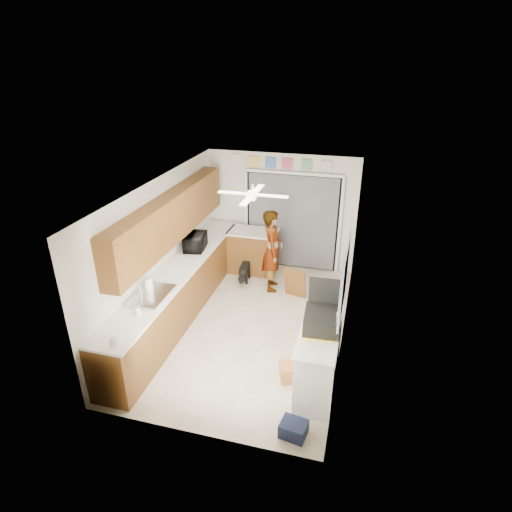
# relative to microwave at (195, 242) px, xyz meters

# --- Properties ---
(floor) EXTENTS (5.00, 5.00, 0.00)m
(floor) POSITION_rel_microwave_xyz_m (1.31, -0.83, -1.09)
(floor) COLOR #BAAB96
(floor) RESTS_ON ground
(ceiling) EXTENTS (5.00, 5.00, 0.00)m
(ceiling) POSITION_rel_microwave_xyz_m (1.31, -0.83, 1.41)
(ceiling) COLOR white
(ceiling) RESTS_ON ground
(wall_back) EXTENTS (3.20, 0.00, 3.20)m
(wall_back) POSITION_rel_microwave_xyz_m (1.31, 1.67, 0.16)
(wall_back) COLOR silver
(wall_back) RESTS_ON ground
(wall_front) EXTENTS (3.20, 0.00, 3.20)m
(wall_front) POSITION_rel_microwave_xyz_m (1.31, -3.33, 0.16)
(wall_front) COLOR silver
(wall_front) RESTS_ON ground
(wall_left) EXTENTS (0.00, 5.00, 5.00)m
(wall_left) POSITION_rel_microwave_xyz_m (-0.29, -0.83, 0.16)
(wall_left) COLOR silver
(wall_left) RESTS_ON ground
(wall_right) EXTENTS (0.00, 5.00, 5.00)m
(wall_right) POSITION_rel_microwave_xyz_m (2.91, -0.83, 0.16)
(wall_right) COLOR silver
(wall_right) RESTS_ON ground
(left_base_cabinets) EXTENTS (0.60, 4.80, 0.90)m
(left_base_cabinets) POSITION_rel_microwave_xyz_m (0.01, -0.83, -0.64)
(left_base_cabinets) COLOR brown
(left_base_cabinets) RESTS_ON floor
(left_countertop) EXTENTS (0.62, 4.80, 0.04)m
(left_countertop) POSITION_rel_microwave_xyz_m (0.02, -0.83, -0.17)
(left_countertop) COLOR white
(left_countertop) RESTS_ON left_base_cabinets
(upper_cabinets) EXTENTS (0.32, 4.00, 0.80)m
(upper_cabinets) POSITION_rel_microwave_xyz_m (-0.13, -0.63, 0.71)
(upper_cabinets) COLOR brown
(upper_cabinets) RESTS_ON wall_left
(sink_basin) EXTENTS (0.50, 0.76, 0.06)m
(sink_basin) POSITION_rel_microwave_xyz_m (0.02, -1.83, -0.14)
(sink_basin) COLOR silver
(sink_basin) RESTS_ON left_countertop
(faucet) EXTENTS (0.03, 0.03, 0.22)m
(faucet) POSITION_rel_microwave_xyz_m (-0.17, -1.83, -0.04)
(faucet) COLOR silver
(faucet) RESTS_ON left_countertop
(peninsula_base) EXTENTS (1.00, 0.60, 0.90)m
(peninsula_base) POSITION_rel_microwave_xyz_m (0.81, 1.17, -0.64)
(peninsula_base) COLOR brown
(peninsula_base) RESTS_ON floor
(peninsula_top) EXTENTS (1.04, 0.64, 0.04)m
(peninsula_top) POSITION_rel_microwave_xyz_m (0.81, 1.17, -0.17)
(peninsula_top) COLOR white
(peninsula_top) RESTS_ON peninsula_base
(back_opening_recess) EXTENTS (2.00, 0.06, 2.10)m
(back_opening_recess) POSITION_rel_microwave_xyz_m (1.56, 1.64, -0.04)
(back_opening_recess) COLOR black
(back_opening_recess) RESTS_ON wall_back
(curtain_panel) EXTENTS (1.90, 0.03, 2.05)m
(curtain_panel) POSITION_rel_microwave_xyz_m (1.56, 1.60, -0.04)
(curtain_panel) COLOR slate
(curtain_panel) RESTS_ON wall_back
(door_trim_left) EXTENTS (0.06, 0.04, 2.10)m
(door_trim_left) POSITION_rel_microwave_xyz_m (0.54, 1.61, -0.04)
(door_trim_left) COLOR white
(door_trim_left) RESTS_ON wall_back
(door_trim_right) EXTENTS (0.06, 0.04, 2.10)m
(door_trim_right) POSITION_rel_microwave_xyz_m (2.58, 1.61, -0.04)
(door_trim_right) COLOR white
(door_trim_right) RESTS_ON wall_back
(door_trim_head) EXTENTS (2.10, 0.04, 0.06)m
(door_trim_head) POSITION_rel_microwave_xyz_m (1.56, 1.61, 1.03)
(door_trim_head) COLOR white
(door_trim_head) RESTS_ON wall_back
(header_frame_0) EXTENTS (0.22, 0.02, 0.22)m
(header_frame_0) POSITION_rel_microwave_xyz_m (0.71, 1.64, 1.21)
(header_frame_0) COLOR #F1C450
(header_frame_0) RESTS_ON wall_back
(header_frame_1) EXTENTS (0.22, 0.02, 0.22)m
(header_frame_1) POSITION_rel_microwave_xyz_m (1.06, 1.64, 1.21)
(header_frame_1) COLOR #456EB9
(header_frame_1) RESTS_ON wall_back
(header_frame_2) EXTENTS (0.22, 0.02, 0.22)m
(header_frame_2) POSITION_rel_microwave_xyz_m (1.41, 1.64, 1.21)
(header_frame_2) COLOR #C54A69
(header_frame_2) RESTS_ON wall_back
(header_frame_3) EXTENTS (0.22, 0.02, 0.22)m
(header_frame_3) POSITION_rel_microwave_xyz_m (1.81, 1.64, 1.21)
(header_frame_3) COLOR #5FA673
(header_frame_3) RESTS_ON wall_back
(header_frame_4) EXTENTS (0.22, 0.02, 0.22)m
(header_frame_4) POSITION_rel_microwave_xyz_m (2.21, 1.64, 1.21)
(header_frame_4) COLOR beige
(header_frame_4) RESTS_ON wall_back
(route66_sign) EXTENTS (0.22, 0.02, 0.26)m
(route66_sign) POSITION_rel_microwave_xyz_m (0.36, 1.64, 1.21)
(route66_sign) COLOR silver
(route66_sign) RESTS_ON wall_back
(right_counter_base) EXTENTS (0.50, 1.40, 0.90)m
(right_counter_base) POSITION_rel_microwave_xyz_m (2.66, -2.03, -0.64)
(right_counter_base) COLOR white
(right_counter_base) RESTS_ON floor
(right_counter_top) EXTENTS (0.54, 1.44, 0.04)m
(right_counter_top) POSITION_rel_microwave_xyz_m (2.65, -2.03, -0.17)
(right_counter_top) COLOR white
(right_counter_top) RESTS_ON right_counter_base
(abstract_painting) EXTENTS (0.03, 1.15, 0.95)m
(abstract_painting) POSITION_rel_microwave_xyz_m (2.89, -1.83, 0.56)
(abstract_painting) COLOR #E05283
(abstract_painting) RESTS_ON wall_right
(ceiling_fan) EXTENTS (1.14, 1.14, 0.24)m
(ceiling_fan) POSITION_rel_microwave_xyz_m (1.31, -0.63, 1.23)
(ceiling_fan) COLOR white
(ceiling_fan) RESTS_ON ceiling
(microwave) EXTENTS (0.45, 0.59, 0.30)m
(microwave) POSITION_rel_microwave_xyz_m (0.00, 0.00, 0.00)
(microwave) COLOR black
(microwave) RESTS_ON left_countertop
(jar_a) EXTENTS (0.09, 0.09, 0.13)m
(jar_a) POSITION_rel_microwave_xyz_m (0.14, -3.08, -0.09)
(jar_a) COLOR silver
(jar_a) RESTS_ON left_countertop
(jar_b) EXTENTS (0.08, 0.08, 0.12)m
(jar_b) POSITION_rel_microwave_xyz_m (0.08, -2.34, -0.09)
(jar_b) COLOR silver
(jar_b) RESTS_ON left_countertop
(paper_towel_roll) EXTENTS (0.14, 0.14, 0.26)m
(paper_towel_roll) POSITION_rel_microwave_xyz_m (-0.07, -1.73, -0.02)
(paper_towel_roll) COLOR white
(paper_towel_roll) RESTS_ON left_countertop
(suitcase) EXTENTS (0.46, 0.59, 0.24)m
(suitcase) POSITION_rel_microwave_xyz_m (2.63, -2.00, -0.03)
(suitcase) COLOR black
(suitcase) RESTS_ON right_counter_top
(suitcase_rim) EXTENTS (0.48, 0.61, 0.02)m
(suitcase_rim) POSITION_rel_microwave_xyz_m (2.63, -2.00, -0.14)
(suitcase_rim) COLOR yellow
(suitcase_rim) RESTS_ON suitcase
(suitcase_lid) EXTENTS (0.42, 0.06, 0.50)m
(suitcase_lid) POSITION_rel_microwave_xyz_m (2.63, -1.71, 0.22)
(suitcase_lid) COLOR black
(suitcase_lid) RESTS_ON suitcase
(cardboard_box) EXTENTS (0.47, 0.40, 0.25)m
(cardboard_box) POSITION_rel_microwave_xyz_m (2.31, -2.01, -0.97)
(cardboard_box) COLOR #B46B38
(cardboard_box) RESTS_ON floor
(navy_crate) EXTENTS (0.36, 0.32, 0.20)m
(navy_crate) POSITION_rel_microwave_xyz_m (2.50, -3.03, -0.99)
(navy_crate) COLOR #161D37
(navy_crate) RESTS_ON floor
(cabinet_door_panel) EXTENTS (0.46, 0.26, 0.64)m
(cabinet_door_panel) POSITION_rel_microwave_xyz_m (1.90, 0.28, -0.77)
(cabinet_door_panel) COLOR brown
(cabinet_door_panel) RESTS_ON floor
(man) EXTENTS (0.53, 0.68, 1.67)m
(man) POSITION_rel_microwave_xyz_m (1.39, 0.54, -0.26)
(man) COLOR white
(man) RESTS_ON floor
(dog) EXTENTS (0.26, 0.54, 0.42)m
(dog) POSITION_rel_microwave_xyz_m (0.77, 0.68, -0.88)
(dog) COLOR black
(dog) RESTS_ON floor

